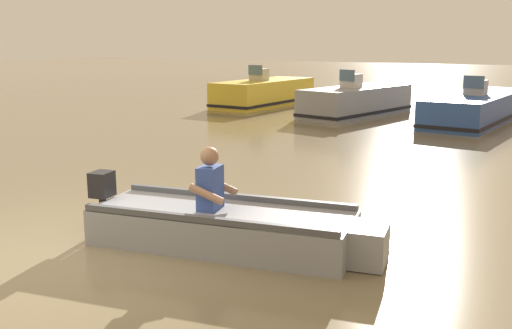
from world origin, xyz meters
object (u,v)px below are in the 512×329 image
object	(u,v)px
rowboat_with_person	(228,226)
moored_boat_grey	(356,102)
moored_boat_blue	(478,108)
moored_boat_yellow	(264,93)

from	to	relation	value
rowboat_with_person	moored_boat_grey	size ratio (longest dim) A/B	0.77
rowboat_with_person	moored_boat_blue	bearing A→B (deg)	87.80
rowboat_with_person	moored_boat_yellow	bearing A→B (deg)	117.96
rowboat_with_person	moored_boat_grey	distance (m)	12.98
rowboat_with_person	moored_boat_blue	size ratio (longest dim) A/B	0.57
rowboat_with_person	moored_boat_yellow	world-z (taller)	moored_boat_yellow
moored_boat_yellow	moored_boat_blue	size ratio (longest dim) A/B	0.77
rowboat_with_person	moored_boat_yellow	size ratio (longest dim) A/B	0.74
rowboat_with_person	moored_boat_blue	world-z (taller)	moored_boat_blue
moored_boat_yellow	moored_boat_grey	xyz separation A→B (m)	(4.12, -1.17, -0.01)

